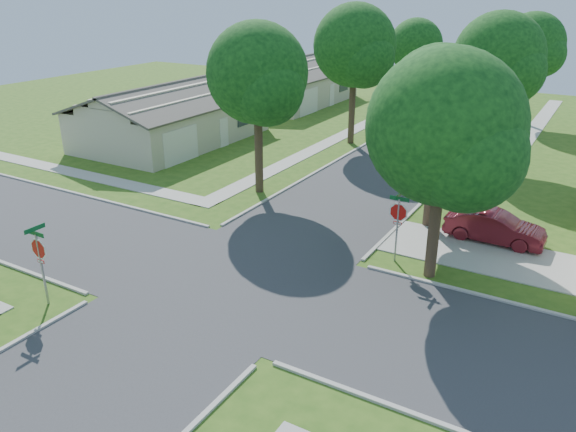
% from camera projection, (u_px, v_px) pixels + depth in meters
% --- Properties ---
extents(ground, '(100.00, 100.00, 0.00)m').
position_uv_depth(ground, '(234.00, 281.00, 21.43)').
color(ground, '#315717').
rests_on(ground, ground).
extents(road_ns, '(7.00, 100.00, 0.02)m').
position_uv_depth(road_ns, '(234.00, 281.00, 21.42)').
color(road_ns, '#333335').
rests_on(road_ns, ground).
extents(sidewalk_ne, '(1.20, 40.00, 0.04)m').
position_uv_depth(sidewalk_ne, '(521.00, 147.00, 39.33)').
color(sidewalk_ne, '#9E9B91').
rests_on(sidewalk_ne, ground).
extents(sidewalk_nw, '(1.20, 40.00, 0.04)m').
position_uv_depth(sidewalk_nw, '(360.00, 127.00, 45.04)').
color(sidewalk_nw, '#9E9B91').
rests_on(sidewalk_nw, ground).
extents(driveway, '(8.80, 3.60, 0.05)m').
position_uv_depth(driveway, '(488.00, 255.00, 23.39)').
color(driveway, '#9E9B91').
rests_on(driveway, ground).
extents(stop_sign_sw, '(1.05, 0.80, 2.98)m').
position_uv_depth(stop_sign_sw, '(39.00, 252.00, 19.11)').
color(stop_sign_sw, gray).
rests_on(stop_sign_sw, ground).
extents(stop_sign_ne, '(1.05, 0.80, 2.98)m').
position_uv_depth(stop_sign_ne, '(398.00, 215.00, 22.21)').
color(stop_sign_ne, gray).
rests_on(stop_sign_ne, ground).
extents(tree_e_near, '(4.97, 4.80, 8.28)m').
position_uv_depth(tree_e_near, '(440.00, 106.00, 24.26)').
color(tree_e_near, '#38281C').
rests_on(tree_e_near, ground).
extents(tree_e_mid, '(5.59, 5.40, 9.21)m').
position_uv_depth(tree_e_mid, '(499.00, 62.00, 33.61)').
color(tree_e_mid, '#38281C').
rests_on(tree_e_mid, ground).
extents(tree_e_far, '(5.17, 5.00, 8.72)m').
position_uv_depth(tree_e_far, '(532.00, 48.00, 44.10)').
color(tree_e_far, '#38281C').
rests_on(tree_e_far, ground).
extents(tree_w_near, '(5.38, 5.20, 8.97)m').
position_uv_depth(tree_w_near, '(258.00, 78.00, 28.48)').
color(tree_w_near, '#38281C').
rests_on(tree_w_near, ground).
extents(tree_w_mid, '(5.80, 5.60, 9.56)m').
position_uv_depth(tree_w_mid, '(355.00, 49.00, 37.92)').
color(tree_w_mid, '#38281C').
rests_on(tree_w_mid, ground).
extents(tree_w_far, '(4.76, 4.60, 8.04)m').
position_uv_depth(tree_w_far, '(416.00, 48.00, 48.68)').
color(tree_w_far, '#38281C').
rests_on(tree_w_far, ground).
extents(tree_ne_corner, '(5.80, 5.60, 8.66)m').
position_uv_depth(tree_ne_corner, '(446.00, 135.00, 19.69)').
color(tree_ne_corner, '#38281C').
rests_on(tree_ne_corner, ground).
extents(house_nw_near, '(8.42, 13.60, 4.23)m').
position_uv_depth(house_nw_near, '(173.00, 120.00, 40.31)').
color(house_nw_near, '#AFA38A').
rests_on(house_nw_near, ground).
extents(house_nw_far, '(8.42, 13.60, 4.23)m').
position_uv_depth(house_nw_far, '(291.00, 87.00, 53.89)').
color(house_nw_far, '#AFA38A').
rests_on(house_nw_far, ground).
extents(car_driveway, '(4.23, 1.53, 1.39)m').
position_uv_depth(car_driveway, '(495.00, 227.00, 24.48)').
color(car_driveway, '#5A1219').
rests_on(car_driveway, ground).
extents(car_curb_east, '(1.98, 4.08, 1.34)m').
position_uv_depth(car_curb_east, '(463.00, 148.00, 36.69)').
color(car_curb_east, black).
rests_on(car_curb_east, ground).
extents(car_curb_west, '(2.24, 4.39, 1.22)m').
position_uv_depth(car_curb_west, '(473.00, 93.00, 55.85)').
color(car_curb_west, black).
rests_on(car_curb_west, ground).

